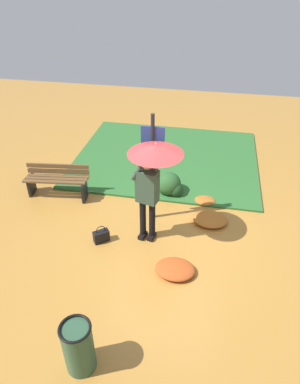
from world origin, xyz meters
The scene contains 11 objects.
ground_plane centered at (0.00, 0.00, 0.00)m, with size 18.00×18.00×0.00m, color #B27A33.
grass_verge centered at (-0.39, 3.14, 0.03)m, with size 4.80×4.00×0.05m.
person_with_umbrella centered at (-0.20, -0.05, 1.55)m, with size 0.96×0.96×2.04m.
info_sign_post centered at (-0.30, 0.56, 1.44)m, with size 0.44×0.07×2.30m.
handbag centered at (-1.12, -0.37, 0.13)m, with size 0.32×0.29×0.37m.
park_bench centered at (-2.55, 0.94, 0.40)m, with size 1.40×0.53×0.75m.
trash_bin centered at (-0.64, -2.78, 0.42)m, with size 0.42×0.42×0.83m.
shrub_cluster centered at (-0.07, 1.49, 0.24)m, with size 0.63×0.58×0.52m.
leaf_pile_near_person centered at (0.38, -0.89, 0.08)m, with size 0.70×0.56×0.15m.
leaf_pile_by_bench centered at (0.76, 1.30, 0.05)m, with size 0.46×0.37×0.10m.
leaf_pile_far_path centered at (0.90, 0.61, 0.08)m, with size 0.71×0.57×0.16m.
Camera 1 is at (0.75, -5.11, 4.59)m, focal length 32.47 mm.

